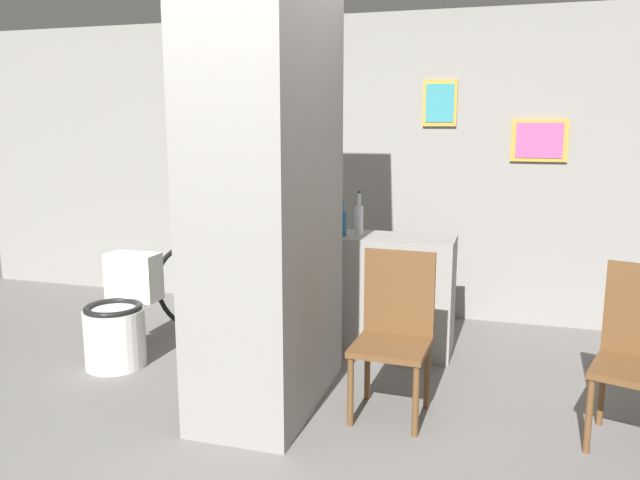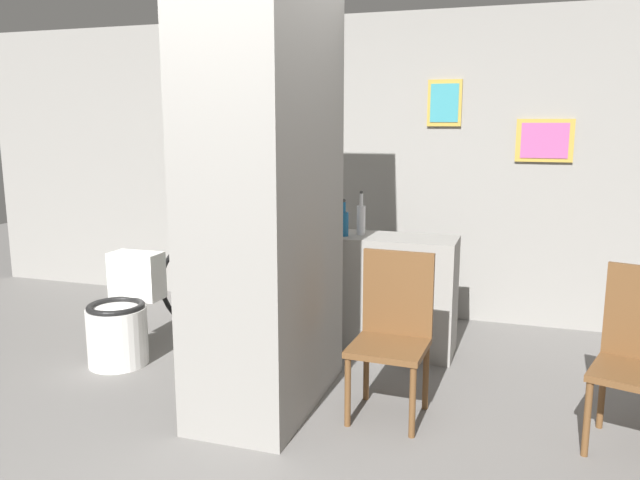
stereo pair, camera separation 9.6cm
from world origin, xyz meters
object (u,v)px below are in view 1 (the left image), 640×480
toilet (120,320)px  chair_near_pillar (394,328)px  bottle_tall (359,218)px  bicycle (247,290)px

toilet → chair_near_pillar: 2.01m
chair_near_pillar → toilet: bearing=176.9°
chair_near_pillar → bottle_tall: bottle_tall is taller
toilet → bicycle: 1.01m
toilet → bottle_tall: size_ratio=2.29×
chair_near_pillar → bicycle: chair_near_pillar is taller
bicycle → bottle_tall: bearing=2.6°
toilet → bicycle: bearing=50.2°
toilet → bottle_tall: bottle_tall is taller
bottle_tall → toilet: bearing=-152.2°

